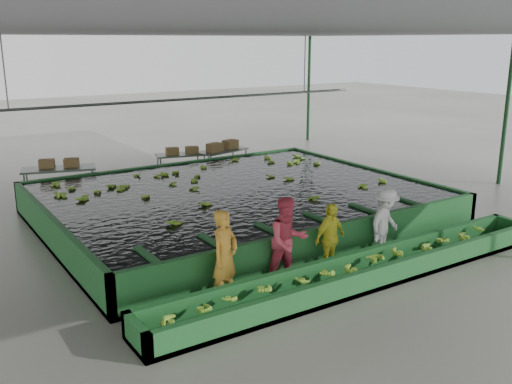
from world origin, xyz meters
TOP-DOWN VIEW (x-y plane):
  - ground at (0.00, 0.00)m, footprint 80.00×80.00m
  - shed_roof at (0.00, 0.00)m, footprint 20.00×22.00m
  - shed_posts at (0.00, 0.00)m, footprint 20.00×22.00m
  - flotation_tank at (0.00, 1.50)m, footprint 10.00×8.00m
  - tank_water at (0.00, 1.50)m, footprint 9.70×7.70m
  - sorting_trough at (0.00, -3.60)m, footprint 10.00×1.00m
  - cableway_rail at (0.00, 5.00)m, footprint 0.08×0.08m
  - rail_hanger_left at (-5.00, 5.00)m, footprint 0.04×0.04m
  - rail_hanger_right at (5.00, 5.00)m, footprint 0.04×0.04m
  - worker_a at (-2.84, -2.80)m, footprint 0.78×0.66m
  - worker_b at (-1.39, -2.80)m, footprint 0.98×0.81m
  - worker_c at (-0.29, -2.80)m, footprint 0.95×0.53m
  - worker_d at (1.34, -2.80)m, footprint 1.18×0.90m
  - packing_table_left at (-3.52, 6.29)m, footprint 2.35×1.46m
  - packing_table_mid at (0.97, 6.81)m, footprint 2.04×1.22m
  - packing_table_right at (2.44, 6.54)m, footprint 2.12×1.24m
  - box_stack_left at (-3.48, 6.37)m, footprint 1.23×0.73m
  - box_stack_mid at (0.93, 6.79)m, footprint 1.20×0.60m
  - box_stack_right at (2.45, 6.53)m, footprint 1.48×0.84m
  - floating_bananas at (0.00, 2.30)m, footprint 9.09×6.20m
  - trough_bananas at (0.00, -3.60)m, footprint 9.06×0.60m

SIDE VIEW (x-z plane):
  - ground at x=0.00m, z-range 0.00..0.00m
  - sorting_trough at x=0.00m, z-range 0.00..0.50m
  - trough_bananas at x=0.00m, z-range 0.34..0.46m
  - packing_table_mid at x=0.97m, z-range 0.00..0.87m
  - flotation_tank at x=0.00m, z-range 0.00..0.90m
  - packing_table_right at x=2.44m, z-range 0.00..0.90m
  - packing_table_left at x=-3.52m, z-range 0.00..1.00m
  - worker_c at x=-0.29m, z-range 0.00..1.53m
  - worker_d at x=1.34m, z-range 0.00..1.62m
  - tank_water at x=0.00m, z-range 0.85..0.85m
  - floating_bananas at x=0.00m, z-range 0.79..0.91m
  - box_stack_mid at x=0.93m, z-range 0.75..0.99m
  - worker_a at x=-2.84m, z-range 0.00..1.80m
  - box_stack_right at x=2.45m, z-range 0.75..1.06m
  - worker_b at x=-1.39m, z-range 0.00..1.83m
  - box_stack_left at x=-3.48m, z-range 0.87..1.13m
  - shed_posts at x=0.00m, z-range 0.00..5.00m
  - cableway_rail at x=0.00m, z-range -4.00..10.00m
  - rail_hanger_left at x=-5.00m, z-range 3.00..5.00m
  - rail_hanger_right at x=5.00m, z-range 3.00..5.00m
  - shed_roof at x=0.00m, z-range 4.98..5.02m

